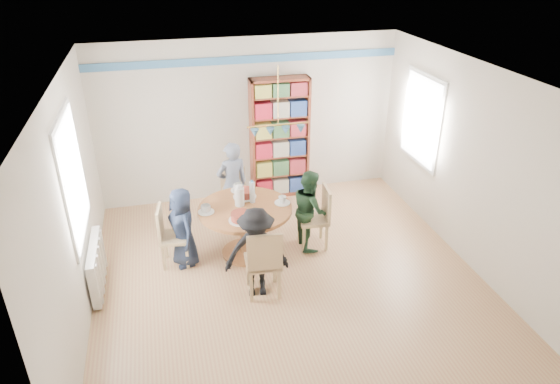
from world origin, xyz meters
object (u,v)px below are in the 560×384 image
object	(u,v)px
person_left	(183,227)
person_right	(310,209)
chair_right	(319,214)
chair_far	(233,193)
bookshelf	(280,140)
chair_left	(169,233)
radiator	(97,266)
chair_near	(264,261)
person_far	(232,184)
dining_table	(245,220)
person_near	(256,253)

from	to	relation	value
person_left	person_right	world-z (taller)	person_right
chair_right	chair_far	world-z (taller)	chair_right
person_left	bookshelf	bearing A→B (deg)	116.36
chair_left	chair_right	size ratio (longest dim) A/B	0.95
chair_left	person_left	bearing A→B (deg)	-10.73
chair_right	person_left	xyz separation A→B (m)	(-1.92, 0.01, 0.06)
chair_right	radiator	bearing A→B (deg)	-174.35
chair_near	person_far	bearing A→B (deg)	92.27
radiator	dining_table	size ratio (longest dim) A/B	0.77
chair_left	chair_near	distance (m)	1.49
radiator	person_right	world-z (taller)	person_right
chair_left	chair_right	world-z (taller)	chair_right
person_left	radiator	bearing A→B (deg)	-92.17
person_left	chair_near	bearing A→B (deg)	25.09
person_right	person_near	distance (m)	1.33
chair_far	person_right	xyz separation A→B (m)	(0.96, -0.98, 0.10)
radiator	dining_table	world-z (taller)	dining_table
dining_table	chair_far	bearing A→B (deg)	91.31
chair_near	person_left	xyz separation A→B (m)	(-0.90, 0.97, 0.04)
chair_left	bookshelf	world-z (taller)	bookshelf
bookshelf	chair_near	bearing A→B (deg)	-108.04
radiator	person_far	distance (m)	2.32
person_right	person_far	world-z (taller)	person_far
person_right	person_near	world-z (taller)	person_near
chair_near	person_far	world-z (taller)	person_far
person_right	person_far	bearing A→B (deg)	48.61
chair_right	person_left	distance (m)	1.92
chair_left	person_far	bearing A→B (deg)	40.44
person_left	person_far	world-z (taller)	person_far
person_far	chair_left	bearing A→B (deg)	26.34
person_left	person_far	distance (m)	1.23
chair_far	person_far	bearing A→B (deg)	-95.79
chair_right	person_right	distance (m)	0.16
radiator	person_far	size ratio (longest dim) A/B	0.73
person_right	bookshelf	size ratio (longest dim) A/B	0.57
person_left	chair_right	bearing A→B (deg)	71.87
chair_left	person_left	distance (m)	0.21
chair_far	bookshelf	size ratio (longest dim) A/B	0.43
dining_table	person_near	size ratio (longest dim) A/B	1.07
chair_right	chair_near	xyz separation A→B (m)	(-1.02, -0.96, 0.02)
person_left	chair_far	bearing A→B (deg)	122.41
chair_far	bookshelf	bearing A→B (deg)	37.50
radiator	person_near	bearing A→B (deg)	-16.67
chair_left	person_far	distance (m)	1.35
person_far	dining_table	bearing A→B (deg)	78.01
bookshelf	person_left	bearing A→B (deg)	-135.86
chair_far	bookshelf	distance (m)	1.30
person_far	person_near	world-z (taller)	person_far
chair_right	chair_far	distance (m)	1.49
chair_right	bookshelf	distance (m)	1.82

